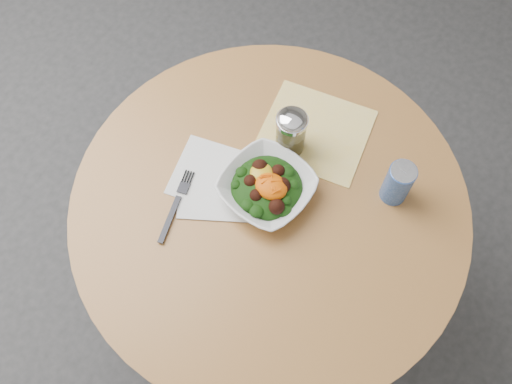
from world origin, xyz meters
TOP-DOWN VIEW (x-y plane):
  - ground at (0.00, 0.00)m, footprint 6.00×6.00m
  - table at (0.00, 0.00)m, footprint 0.90×0.90m
  - cloth_napkin at (-0.01, 0.22)m, footprint 0.28×0.26m
  - paper_napkins at (-0.14, -0.02)m, footprint 0.24×0.23m
  - salad_bowl at (-0.02, 0.02)m, footprint 0.22×0.22m
  - fork at (-0.17, -0.11)m, footprint 0.06×0.18m
  - spice_shaker at (-0.04, 0.15)m, footprint 0.07×0.07m
  - beverage_can at (0.22, 0.17)m, footprint 0.06×0.06m

SIDE VIEW (x-z plane):
  - ground at x=0.00m, z-range 0.00..0.00m
  - table at x=0.00m, z-range 0.18..0.93m
  - cloth_napkin at x=-0.01m, z-range 0.75..0.75m
  - paper_napkins at x=-0.14m, z-range 0.75..0.75m
  - fork at x=-0.17m, z-range 0.75..0.76m
  - salad_bowl at x=-0.02m, z-range 0.74..0.81m
  - beverage_can at x=0.22m, z-range 0.75..0.86m
  - spice_shaker at x=-0.04m, z-range 0.75..0.88m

